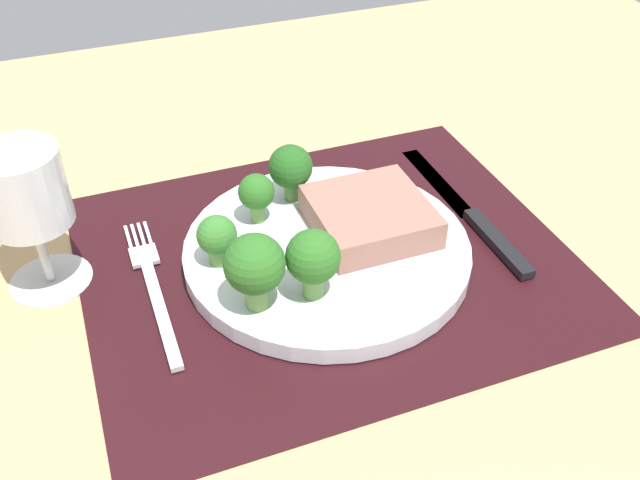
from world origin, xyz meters
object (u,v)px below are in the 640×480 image
object	(u,v)px
plate	(327,251)
knife	(473,216)
steak	(370,216)
fork	(153,286)
wine_glass	(26,198)

from	to	relation	value
plate	knife	xyz separation A→B (cm)	(15.20, 0.53, -0.50)
steak	knife	bearing A→B (deg)	-1.08
plate	steak	size ratio (longest dim) A/B	2.50
fork	steak	bearing A→B (deg)	-2.60
steak	plate	bearing A→B (deg)	-170.53
wine_glass	steak	bearing A→B (deg)	-10.60
plate	knife	distance (cm)	15.22
fork	knife	xyz separation A→B (cm)	(30.49, -0.89, 0.05)
steak	knife	distance (cm)	11.13
plate	fork	distance (cm)	15.36
fork	knife	size ratio (longest dim) A/B	0.83
knife	plate	bearing A→B (deg)	-177.48
plate	wine_glass	size ratio (longest dim) A/B	1.96
wine_glass	fork	bearing A→B (deg)	-29.21
knife	wine_glass	world-z (taller)	wine_glass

